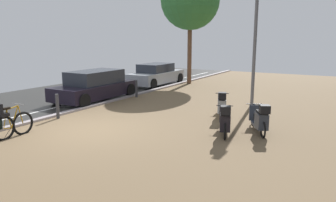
{
  "coord_description": "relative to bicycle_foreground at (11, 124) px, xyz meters",
  "views": [
    {
      "loc": [
        7.11,
        -7.32,
        2.89
      ],
      "look_at": [
        2.08,
        1.39,
        0.9
      ],
      "focal_mm": 34.37,
      "sensor_mm": 36.0,
      "label": 1
    }
  ],
  "objects": [
    {
      "name": "bicycle_foreground",
      "position": [
        0.0,
        0.0,
        0.0
      ],
      "size": [
        0.64,
        1.37,
        1.1
      ],
      "color": "black",
      "rests_on": "ground"
    },
    {
      "name": "parked_car_far",
      "position": [
        -2.04,
        11.25,
        0.23
      ],
      "size": [
        1.85,
        4.27,
        1.31
      ],
      "color": "#A4AAB1",
      "rests_on": "ground"
    },
    {
      "name": "ground",
      "position": [
        2.91,
        1.72,
        -0.42
      ],
      "size": [
        21.0,
        40.0,
        0.13
      ],
      "color": "#2D2C29"
    },
    {
      "name": "scooter_mid",
      "position": [
        5.41,
        3.28,
        0.07
      ],
      "size": [
        0.85,
        1.6,
        1.02
      ],
      "color": "black",
      "rests_on": "ground"
    },
    {
      "name": "bollard_far",
      "position": [
        -0.57,
        7.14,
        0.03
      ],
      "size": [
        0.12,
        0.12,
        0.84
      ],
      "color": "#38383D",
      "rests_on": "ground"
    },
    {
      "name": "scooter_far",
      "position": [
        4.5,
        5.45,
        0.06
      ],
      "size": [
        0.87,
        1.69,
        1.02
      ],
      "color": "black",
      "rests_on": "ground"
    },
    {
      "name": "street_tree",
      "position": [
        -0.49,
        12.82,
        4.76
      ],
      "size": [
        3.64,
        3.64,
        6.99
      ],
      "color": "brown",
      "rests_on": "ground"
    },
    {
      "name": "parked_car_near",
      "position": [
        -1.85,
        5.61,
        0.27
      ],
      "size": [
        1.89,
        4.25,
        1.39
      ],
      "color": "black",
      "rests_on": "ground"
    },
    {
      "name": "lamp_post",
      "position": [
        4.92,
        7.98,
        2.7
      ],
      "size": [
        0.2,
        0.52,
        5.54
      ],
      "color": "slate",
      "rests_on": "ground"
    },
    {
      "name": "scooter_near",
      "position": [
        6.27,
        4.02,
        0.06
      ],
      "size": [
        1.03,
        1.63,
        1.01
      ],
      "color": "black",
      "rests_on": "ground"
    },
    {
      "name": "bollard_near",
      "position": [
        -0.57,
        2.23,
        0.06
      ],
      "size": [
        0.12,
        0.12,
        0.9
      ],
      "color": "#38383D",
      "rests_on": "ground"
    }
  ]
}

